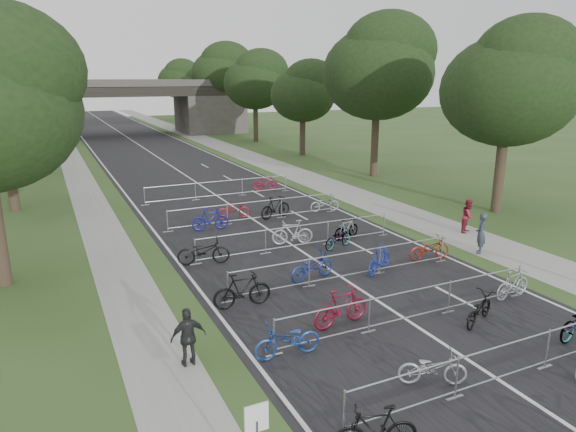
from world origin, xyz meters
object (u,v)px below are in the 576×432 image
overpass_bridge (123,108)px  pedestrian_a (481,234)px  pedestrian_b (468,216)px  park_sign (257,432)px  pedestrian_c (188,337)px

overpass_bridge → pedestrian_a: bearing=-82.8°
overpass_bridge → pedestrian_b: overpass_bridge is taller
park_sign → pedestrian_a: bearing=30.8°
overpass_bridge → pedestrian_a: (6.80, -53.91, -2.65)m
pedestrian_a → pedestrian_c: (-13.60, -3.36, -0.08)m
park_sign → pedestrian_c: 4.76m
park_sign → pedestrian_a: 15.83m
overpass_bridge → pedestrian_a: overpass_bridge is taller
overpass_bridge → pedestrian_b: bearing=-80.5°
pedestrian_b → pedestrian_c: size_ratio=1.01×
pedestrian_b → pedestrian_c: bearing=171.7°
pedestrian_a → pedestrian_b: 3.13m
overpass_bridge → pedestrian_a: 54.40m
pedestrian_c → park_sign: bearing=88.9°
park_sign → pedestrian_a: size_ratio=1.04×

